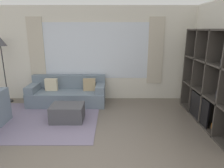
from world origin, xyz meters
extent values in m
plane|color=#665B51|center=(0.00, 0.00, 0.00)|extent=(16.00, 16.00, 0.00)
cube|color=silver|center=(0.00, 3.22, 1.35)|extent=(6.84, 0.07, 2.70)
cube|color=silver|center=(0.00, 3.18, 1.45)|extent=(3.10, 0.01, 1.60)
cube|color=beige|center=(-1.72, 3.16, 1.45)|extent=(0.44, 0.03, 1.90)
cube|color=beige|center=(1.72, 3.16, 1.45)|extent=(0.44, 0.03, 1.90)
cube|color=silver|center=(2.85, 1.59, 1.35)|extent=(0.07, 4.38, 2.70)
cube|color=slate|center=(-1.37, 1.65, 0.01)|extent=(2.97, 2.15, 0.01)
cube|color=#232328|center=(2.81, 1.47, 1.03)|extent=(0.02, 2.44, 2.07)
cube|color=#3D3833|center=(2.61, 1.47, 1.03)|extent=(0.42, 0.04, 2.07)
cube|color=#3D3833|center=(2.61, 2.08, 1.03)|extent=(0.42, 0.04, 2.07)
cube|color=#3D3833|center=(2.61, 2.69, 1.03)|extent=(0.42, 0.04, 2.07)
cube|color=#3D3833|center=(2.61, 1.47, 0.02)|extent=(0.42, 2.44, 0.04)
cube|color=#3D3833|center=(2.61, 1.47, 0.69)|extent=(0.42, 2.44, 0.04)
cube|color=#3D3833|center=(2.61, 1.47, 1.38)|extent=(0.42, 2.44, 0.04)
cube|color=#3D3833|center=(2.61, 1.47, 2.05)|extent=(0.42, 2.44, 0.04)
cube|color=black|center=(2.44, 1.58, 0.33)|extent=(0.04, 0.90, 0.59)
cube|color=black|center=(2.46, 1.58, 0.05)|extent=(0.10, 0.24, 0.03)
cube|color=#232328|center=(2.59, 1.13, 0.79)|extent=(0.09, 0.09, 0.17)
cylinder|color=#232328|center=(2.59, 1.17, 1.45)|extent=(0.07, 0.07, 0.11)
cylinder|color=white|center=(2.59, 1.18, 0.07)|extent=(0.08, 0.08, 0.07)
cylinder|color=orange|center=(2.59, 1.16, 0.09)|extent=(0.09, 0.09, 0.11)
cube|color=slate|center=(-0.80, 2.70, 0.19)|extent=(2.12, 0.83, 0.39)
cube|color=slate|center=(-0.80, 3.03, 0.58)|extent=(2.12, 0.18, 0.39)
cube|color=slate|center=(-1.74, 2.70, 0.48)|extent=(0.24, 0.77, 0.19)
cube|color=slate|center=(0.14, 2.70, 0.48)|extent=(0.24, 0.77, 0.19)
cube|color=beige|center=(-1.25, 2.75, 0.56)|extent=(0.34, 0.13, 0.34)
cube|color=tan|center=(-0.18, 2.75, 0.56)|extent=(0.34, 0.13, 0.34)
cube|color=#47474C|center=(-0.57, 1.62, 0.20)|extent=(0.74, 0.55, 0.39)
cylinder|color=black|center=(-2.60, 2.90, 0.01)|extent=(0.26, 0.26, 0.02)
cylinder|color=#2D2D30|center=(-2.60, 2.90, 0.82)|extent=(0.03, 0.03, 1.60)
camera|label=1|loc=(0.46, -2.65, 2.06)|focal=32.00mm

